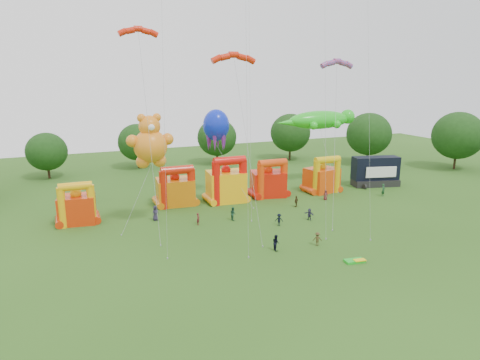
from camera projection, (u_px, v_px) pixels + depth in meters
name	position (u px, v px, depth m)	size (l,w,h in m)	color
ground	(338.00, 285.00, 38.45)	(160.00, 160.00, 0.00)	#284D15
tree_ring	(327.00, 218.00, 37.08)	(123.21, 125.30, 12.07)	#352314
bouncy_castle_0	(77.00, 207.00, 53.93)	(4.83, 4.07, 5.62)	red
bouncy_castle_1	(176.00, 189.00, 61.78)	(5.55, 4.62, 6.00)	#CE6B0B
bouncy_castle_2	(227.00, 184.00, 63.32)	(5.71, 4.75, 7.03)	#FFAD0D
bouncy_castle_3	(269.00, 182.00, 66.29)	(5.83, 5.06, 6.05)	red
bouncy_castle_4	(323.00, 178.00, 68.77)	(5.65, 4.94, 6.01)	#DB440B
stage_trailer	(375.00, 172.00, 72.61)	(8.22, 4.67, 5.03)	black
teddy_bear_kite	(144.00, 169.00, 51.14)	(7.26, 4.25, 14.06)	orange
gecko_kite	(321.00, 125.00, 71.69)	(14.97, 9.21, 12.73)	#20C71C
octopus_kite	(228.00, 158.00, 64.08)	(4.29, 11.52, 13.44)	#0D22C5
parafoil_kites	(304.00, 142.00, 51.65)	(28.60, 13.24, 24.55)	red
diamond_kites	(268.00, 93.00, 47.17)	(25.20, 17.74, 36.59)	red
folded_kite_bundle	(355.00, 261.00, 43.07)	(2.11, 1.29, 0.31)	green
spectator_0	(155.00, 213.00, 55.28)	(0.96, 0.63, 1.97)	#272138
spectator_1	(198.00, 219.00, 53.71)	(0.56, 0.37, 1.55)	maroon
spectator_2	(233.00, 214.00, 55.49)	(0.84, 0.66, 1.73)	#1A412D
spectator_3	(279.00, 220.00, 53.38)	(1.02, 0.58, 1.57)	black
spectator_4	(296.00, 201.00, 61.05)	(0.96, 0.40, 1.63)	#43361B
spectator_5	(309.00, 214.00, 55.50)	(1.45, 0.46, 1.56)	#2F2B49
spectator_6	(326.00, 195.00, 64.49)	(0.75, 0.49, 1.53)	#5A191D
spectator_7	(383.00, 190.00, 66.49)	(0.71, 0.47, 1.96)	#1C4626
spectator_8	(276.00, 243.00, 45.81)	(0.85, 0.66, 1.75)	black
spectator_9	(317.00, 239.00, 47.12)	(1.00, 0.58, 1.55)	#41351A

